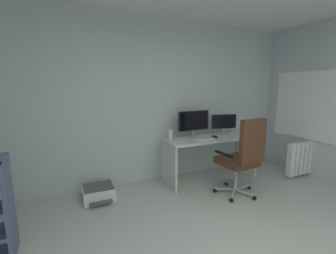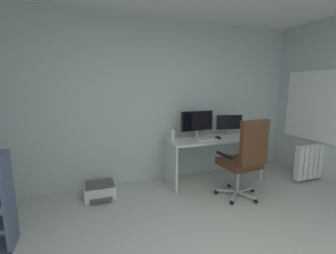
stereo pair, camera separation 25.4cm
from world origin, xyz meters
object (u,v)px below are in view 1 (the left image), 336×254
at_px(office_chair, 243,155).
at_px(printer, 99,193).
at_px(desktop_speaker, 170,135).
at_px(monitor_main, 194,121).
at_px(keyboard, 204,139).
at_px(computer_mouse, 214,137).
at_px(desk, 211,148).
at_px(radiator, 306,157).
at_px(monitor_secondary, 224,122).

xyz_separation_m(office_chair, printer, (-1.91, 0.79, -0.53)).
bearing_deg(desktop_speaker, monitor_main, 5.88).
height_order(keyboard, computer_mouse, computer_mouse).
relative_size(desk, office_chair, 1.39).
bearing_deg(computer_mouse, radiator, -6.76).
bearing_deg(desktop_speaker, radiator, -16.52).
bearing_deg(desktop_speaker, monitor_secondary, 2.47).
height_order(keyboard, radiator, keyboard).
bearing_deg(desktop_speaker, desk, -7.34).
relative_size(desk, keyboard, 4.79).
relative_size(monitor_main, radiator, 0.68).
relative_size(computer_mouse, desktop_speaker, 0.59).
distance_m(desktop_speaker, office_chair, 1.14).
bearing_deg(monitor_main, computer_mouse, -35.11).
distance_m(monitor_main, computer_mouse, 0.43).
bearing_deg(monitor_main, desktop_speaker, -174.12).
distance_m(monitor_secondary, office_chair, 1.01).
bearing_deg(printer, monitor_main, 3.57).
bearing_deg(computer_mouse, desktop_speaker, -179.69).
bearing_deg(keyboard, office_chair, -71.86).
relative_size(printer, radiator, 0.51).
relative_size(desk, desktop_speaker, 9.59).
xyz_separation_m(desk, computer_mouse, (0.03, -0.06, 0.21)).
height_order(monitor_main, desktop_speaker, monitor_main).
bearing_deg(computer_mouse, office_chair, -77.98).
bearing_deg(computer_mouse, keyboard, -161.64).
bearing_deg(desk, monitor_secondary, 20.32).
relative_size(monitor_main, office_chair, 0.50).
xyz_separation_m(computer_mouse, radiator, (1.61, -0.55, -0.42)).
distance_m(desktop_speaker, printer, 1.38).
height_order(desk, monitor_main, monitor_main).
distance_m(desk, computer_mouse, 0.22).
xyz_separation_m(monitor_secondary, keyboard, (-0.58, -0.23, -0.20)).
distance_m(monitor_main, office_chair, 1.01).
distance_m(desk, office_chair, 0.75).
height_order(monitor_secondary, radiator, monitor_secondary).
bearing_deg(computer_mouse, monitor_main, 156.84).
distance_m(desktop_speaker, radiator, 2.51).
relative_size(desktop_speaker, printer, 0.38).
distance_m(desk, monitor_main, 0.55).
relative_size(monitor_main, printer, 1.34).
bearing_deg(desk, keyboard, -156.48).
relative_size(monitor_main, computer_mouse, 5.92).
distance_m(office_chair, printer, 2.14).
bearing_deg(monitor_secondary, keyboard, -158.57).
xyz_separation_m(keyboard, computer_mouse, (0.22, 0.03, 0.01)).
bearing_deg(radiator, desktop_speaker, 163.48).
xyz_separation_m(desk, monitor_secondary, (0.38, 0.14, 0.40)).
height_order(desk, office_chair, office_chair).
bearing_deg(office_chair, computer_mouse, 90.07).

